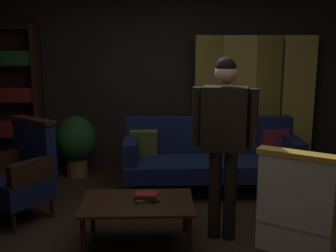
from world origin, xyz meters
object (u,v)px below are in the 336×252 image
(armchair_gilt_accent, at_px, (299,214))
(potted_plant, at_px, (76,142))
(armchair_wing_left, at_px, (23,173))
(folding_screen, at_px, (254,101))
(bookshelf, at_px, (8,98))
(standing_figure, at_px, (224,132))
(book_red_leather, at_px, (147,195))
(velvet_couch, at_px, (211,154))
(book_green_cloth, at_px, (147,199))
(coffee_table, at_px, (138,206))

(armchair_gilt_accent, distance_m, potted_plant, 3.29)
(armchair_gilt_accent, height_order, armchair_wing_left, same)
(folding_screen, height_order, bookshelf, bookshelf)
(armchair_gilt_accent, bearing_deg, standing_figure, 131.31)
(bookshelf, relative_size, book_red_leather, 10.56)
(armchair_gilt_accent, bearing_deg, velvet_couch, 103.60)
(velvet_couch, bearing_deg, armchair_gilt_accent, -76.40)
(folding_screen, distance_m, book_red_leather, 2.74)
(armchair_wing_left, bearing_deg, book_green_cloth, -25.73)
(coffee_table, bearing_deg, standing_figure, 8.85)
(book_green_cloth, xyz_separation_m, book_red_leather, (0.00, 0.00, 0.03))
(potted_plant, bearing_deg, coffee_table, -65.14)
(bookshelf, height_order, book_green_cloth, bookshelf)
(armchair_wing_left, xyz_separation_m, book_green_cloth, (1.30, -0.63, -0.06))
(folding_screen, height_order, standing_figure, folding_screen)
(armchair_gilt_accent, bearing_deg, armchair_wing_left, 156.11)
(armchair_gilt_accent, bearing_deg, folding_screen, 84.73)
(folding_screen, relative_size, potted_plant, 2.25)
(armchair_gilt_accent, distance_m, book_green_cloth, 1.32)
(standing_figure, bearing_deg, potted_plant, 132.65)
(velvet_couch, xyz_separation_m, book_green_cloth, (-0.77, -1.40, -0.02))
(bookshelf, bearing_deg, armchair_wing_left, -67.29)
(armchair_wing_left, bearing_deg, potted_plant, 76.91)
(armchair_wing_left, bearing_deg, coffee_table, -28.08)
(bookshelf, relative_size, coffee_table, 2.05)
(armchair_wing_left, height_order, book_red_leather, armchair_wing_left)
(armchair_wing_left, xyz_separation_m, potted_plant, (0.31, 1.32, -0.00))
(coffee_table, xyz_separation_m, potted_plant, (-0.91, 1.97, 0.11))
(bookshelf, xyz_separation_m, coffee_table, (1.85, -2.17, -0.68))
(bookshelf, distance_m, velvet_couch, 2.87)
(bookshelf, distance_m, coffee_table, 2.93)
(velvet_couch, relative_size, armchair_wing_left, 2.04)
(velvet_couch, xyz_separation_m, coffee_table, (-0.85, -1.42, -0.08))
(velvet_couch, height_order, book_red_leather, velvet_couch)
(folding_screen, bearing_deg, book_red_leather, -123.23)
(folding_screen, height_order, potted_plant, folding_screen)
(folding_screen, height_order, armchair_gilt_accent, folding_screen)
(bookshelf, bearing_deg, velvet_couch, -15.40)
(velvet_couch, relative_size, standing_figure, 1.25)
(potted_plant, bearing_deg, book_red_leather, -62.91)
(coffee_table, relative_size, standing_figure, 0.59)
(velvet_couch, xyz_separation_m, standing_figure, (-0.06, -1.30, 0.57))
(armchair_wing_left, relative_size, potted_plant, 1.23)
(bookshelf, xyz_separation_m, book_green_cloth, (1.93, -2.14, -0.62))
(armchair_gilt_accent, distance_m, armchair_wing_left, 2.76)
(standing_figure, xyz_separation_m, potted_plant, (-1.70, 1.84, -0.54))
(armchair_wing_left, relative_size, book_green_cloth, 4.92)
(velvet_couch, bearing_deg, bookshelf, 164.60)
(book_green_cloth, bearing_deg, armchair_wing_left, 154.27)
(potted_plant, bearing_deg, armchair_wing_left, -103.09)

